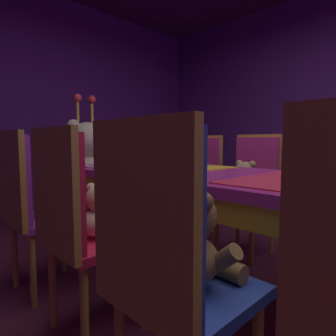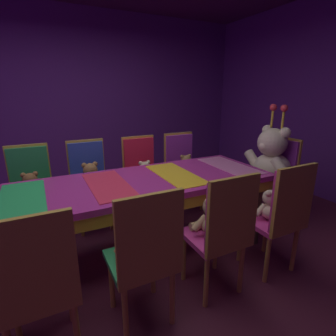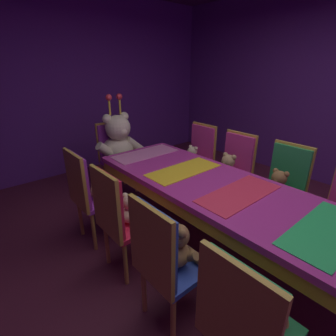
{
  "view_description": "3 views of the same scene",
  "coord_description": "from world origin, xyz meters",
  "px_view_note": "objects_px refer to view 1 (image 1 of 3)",
  "views": [
    {
      "loc": [
        -1.39,
        -0.62,
        0.92
      ],
      "look_at": [
        0.09,
        0.9,
        0.73
      ],
      "focal_mm": 30.9,
      "sensor_mm": 36.0,
      "label": 1
    },
    {
      "loc": [
        2.11,
        -0.49,
        1.52
      ],
      "look_at": [
        -0.19,
        0.67,
        0.75
      ],
      "focal_mm": 27.98,
      "sensor_mm": 36.0,
      "label": 2
    },
    {
      "loc": [
        -1.63,
        -1.02,
        1.72
      ],
      "look_at": [
        -0.19,
        0.67,
        0.81
      ],
      "focal_mm": 27.2,
      "sensor_mm": 36.0,
      "label": 3
    }
  ],
  "objects_px": {
    "chair_left_4": "(27,197)",
    "king_teddy_bear": "(89,160)",
    "teddy_left_2": "(194,244)",
    "throne_chair": "(81,174)",
    "chair_right_4": "(200,175)",
    "chair_left_3": "(72,214)",
    "chair_right_3": "(253,181)",
    "banquet_table": "(282,196)",
    "chair_right_2": "(333,189)",
    "teddy_left_4": "(51,197)",
    "teddy_right_2": "(326,193)",
    "teddy_left_3": "(100,214)",
    "teddy_right_4": "(190,179)",
    "chair_left_2": "(161,255)",
    "teddy_right_3": "(244,183)"
  },
  "relations": [
    {
      "from": "chair_left_4",
      "to": "king_teddy_bear",
      "type": "xyz_separation_m",
      "value": [
        0.81,
        0.74,
        0.15
      ]
    },
    {
      "from": "teddy_left_2",
      "to": "throne_chair",
      "type": "height_order",
      "value": "throne_chair"
    },
    {
      "from": "chair_right_4",
      "to": "chair_left_3",
      "type": "bearing_deg",
      "value": 20.24
    },
    {
      "from": "chair_right_3",
      "to": "king_teddy_bear",
      "type": "relative_size",
      "value": 1.08
    },
    {
      "from": "banquet_table",
      "to": "chair_left_3",
      "type": "bearing_deg",
      "value": 143.26
    },
    {
      "from": "chair_right_2",
      "to": "chair_right_3",
      "type": "height_order",
      "value": "same"
    },
    {
      "from": "teddy_left_4",
      "to": "teddy_right_2",
      "type": "height_order",
      "value": "teddy_right_2"
    },
    {
      "from": "teddy_left_2",
      "to": "king_teddy_bear",
      "type": "relative_size",
      "value": 0.36
    },
    {
      "from": "teddy_left_3",
      "to": "teddy_right_4",
      "type": "height_order",
      "value": "teddy_right_4"
    },
    {
      "from": "chair_left_3",
      "to": "king_teddy_bear",
      "type": "xyz_separation_m",
      "value": [
        0.81,
        1.31,
        0.15
      ]
    },
    {
      "from": "chair_right_3",
      "to": "chair_left_3",
      "type": "bearing_deg",
      "value": 0.43
    },
    {
      "from": "chair_left_3",
      "to": "teddy_left_3",
      "type": "bearing_deg",
      "value": 0.0
    },
    {
      "from": "chair_left_2",
      "to": "teddy_left_4",
      "type": "xyz_separation_m",
      "value": [
        0.17,
        1.2,
        -0.02
      ]
    },
    {
      "from": "chair_left_3",
      "to": "chair_left_4",
      "type": "distance_m",
      "value": 0.57
    },
    {
      "from": "chair_left_4",
      "to": "chair_right_4",
      "type": "xyz_separation_m",
      "value": [
        1.63,
        0.03,
        0.0
      ]
    },
    {
      "from": "chair_right_2",
      "to": "chair_right_4",
      "type": "bearing_deg",
      "value": -89.33
    },
    {
      "from": "chair_right_3",
      "to": "teddy_right_3",
      "type": "xyz_separation_m",
      "value": [
        -0.15,
        0.0,
        -0.0
      ]
    },
    {
      "from": "teddy_right_3",
      "to": "teddy_right_4",
      "type": "height_order",
      "value": "teddy_right_3"
    },
    {
      "from": "teddy_left_2",
      "to": "king_teddy_bear",
      "type": "xyz_separation_m",
      "value": [
        0.69,
        1.93,
        0.16
      ]
    },
    {
      "from": "chair_left_4",
      "to": "teddy_right_3",
      "type": "relative_size",
      "value": 2.98
    },
    {
      "from": "chair_left_2",
      "to": "chair_right_3",
      "type": "bearing_deg",
      "value": 21.12
    },
    {
      "from": "teddy_left_2",
      "to": "chair_left_4",
      "type": "distance_m",
      "value": 1.2
    },
    {
      "from": "chair_left_2",
      "to": "teddy_right_3",
      "type": "xyz_separation_m",
      "value": [
        1.5,
        0.64,
        -0.0
      ]
    },
    {
      "from": "teddy_left_3",
      "to": "chair_right_4",
      "type": "distance_m",
      "value": 1.6
    },
    {
      "from": "teddy_left_4",
      "to": "king_teddy_bear",
      "type": "xyz_separation_m",
      "value": [
        0.67,
        0.74,
        0.17
      ]
    },
    {
      "from": "chair_right_3",
      "to": "teddy_right_4",
      "type": "relative_size",
      "value": 3.49
    },
    {
      "from": "teddy_right_2",
      "to": "teddy_right_4",
      "type": "relative_size",
      "value": 1.12
    },
    {
      "from": "chair_right_2",
      "to": "chair_right_3",
      "type": "relative_size",
      "value": 1.0
    },
    {
      "from": "teddy_left_4",
      "to": "chair_right_3",
      "type": "bearing_deg",
      "value": -20.65
    },
    {
      "from": "teddy_left_4",
      "to": "teddy_right_3",
      "type": "relative_size",
      "value": 0.88
    },
    {
      "from": "teddy_right_4",
      "to": "king_teddy_bear",
      "type": "relative_size",
      "value": 0.31
    },
    {
      "from": "chair_right_4",
      "to": "teddy_right_4",
      "type": "bearing_deg",
      "value": -0.0
    },
    {
      "from": "chair_right_2",
      "to": "chair_left_2",
      "type": "bearing_deg",
      "value": 1.13
    },
    {
      "from": "teddy_right_4",
      "to": "chair_left_4",
      "type": "bearing_deg",
      "value": 1.08
    },
    {
      "from": "banquet_table",
      "to": "teddy_right_4",
      "type": "height_order",
      "value": "banquet_table"
    },
    {
      "from": "teddy_left_3",
      "to": "throne_chair",
      "type": "xyz_separation_m",
      "value": [
        0.66,
        1.48,
        0.03
      ]
    },
    {
      "from": "teddy_right_2",
      "to": "teddy_right_4",
      "type": "distance_m",
      "value": 1.19
    },
    {
      "from": "teddy_right_4",
      "to": "throne_chair",
      "type": "height_order",
      "value": "throne_chair"
    },
    {
      "from": "chair_right_4",
      "to": "throne_chair",
      "type": "bearing_deg",
      "value": -47.11
    },
    {
      "from": "banquet_table",
      "to": "teddy_left_2",
      "type": "relative_size",
      "value": 9.29
    },
    {
      "from": "chair_left_2",
      "to": "chair_left_3",
      "type": "xyz_separation_m",
      "value": [
        0.03,
        0.63,
        0.0
      ]
    },
    {
      "from": "chair_left_3",
      "to": "chair_left_4",
      "type": "relative_size",
      "value": 1.0
    },
    {
      "from": "chair_left_3",
      "to": "chair_right_2",
      "type": "distance_m",
      "value": 1.74
    },
    {
      "from": "teddy_left_3",
      "to": "teddy_right_4",
      "type": "relative_size",
      "value": 0.98
    },
    {
      "from": "chair_left_3",
      "to": "teddy_right_3",
      "type": "relative_size",
      "value": 2.98
    },
    {
      "from": "banquet_table",
      "to": "throne_chair",
      "type": "relative_size",
      "value": 3.12
    },
    {
      "from": "king_teddy_bear",
      "to": "teddy_right_4",
      "type": "bearing_deg",
      "value": 43.58
    },
    {
      "from": "chair_right_4",
      "to": "chair_right_2",
      "type": "bearing_deg",
      "value": 90.67
    },
    {
      "from": "chair_right_2",
      "to": "teddy_right_2",
      "type": "xyz_separation_m",
      "value": [
        -0.14,
        0.0,
        -0.01
      ]
    },
    {
      "from": "teddy_right_2",
      "to": "chair_left_2",
      "type": "bearing_deg",
      "value": 1.24
    }
  ]
}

